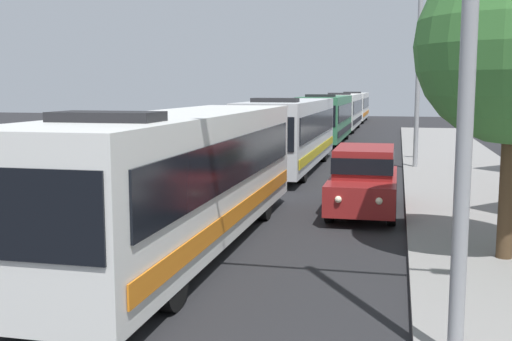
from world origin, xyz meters
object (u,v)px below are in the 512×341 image
at_px(bus_rear, 354,106).
at_px(streetlamp_mid, 419,43).
at_px(bus_lead, 184,174).
at_px(white_suv, 364,177).
at_px(bus_middle, 326,117).
at_px(bus_fourth_in_line, 343,110).
at_px(bus_second_in_line, 291,131).

relative_size(bus_rear, streetlamp_mid, 1.30).
xyz_separation_m(bus_rear, streetlamp_mid, (5.40, -39.21, 3.79)).
xyz_separation_m(bus_lead, white_suv, (3.70, 5.00, -0.66)).
bearing_deg(bus_middle, streetlamp_mid, -67.10).
bearing_deg(bus_fourth_in_line, streetlamp_mid, -77.97).
relative_size(bus_lead, bus_second_in_line, 1.03).
distance_m(bus_second_in_line, bus_fourth_in_line, 26.34).
distance_m(bus_middle, bus_fourth_in_line, 12.54).
relative_size(bus_lead, bus_middle, 1.12).
bearing_deg(white_suv, bus_fourth_in_line, 95.98).
distance_m(bus_rear, streetlamp_mid, 39.76).
relative_size(bus_middle, streetlamp_mid, 1.23).
xyz_separation_m(bus_fourth_in_line, bus_rear, (-0.00, 13.89, -0.00)).
relative_size(bus_middle, bus_fourth_in_line, 0.91).
xyz_separation_m(bus_middle, bus_fourth_in_line, (0.00, 12.54, 0.00)).
distance_m(bus_fourth_in_line, streetlamp_mid, 26.17).
bearing_deg(bus_rear, bus_second_in_line, -90.00).
bearing_deg(white_suv, bus_middle, 99.23).
bearing_deg(bus_rear, white_suv, -85.70).
relative_size(bus_second_in_line, bus_middle, 1.09).
height_order(bus_lead, white_suv, bus_lead).
relative_size(bus_fourth_in_line, white_suv, 2.46).
bearing_deg(bus_lead, bus_second_in_line, 90.00).
distance_m(bus_rear, white_suv, 49.33).
bearing_deg(bus_middle, bus_fourth_in_line, 90.00).
bearing_deg(bus_second_in_line, bus_lead, -90.00).
height_order(bus_middle, streetlamp_mid, streetlamp_mid).
distance_m(white_suv, streetlamp_mid, 11.05).
relative_size(bus_second_in_line, bus_rear, 1.03).
relative_size(bus_rear, white_suv, 2.38).
bearing_deg(bus_second_in_line, white_suv, -67.55).
bearing_deg(streetlamp_mid, white_suv, -99.67).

